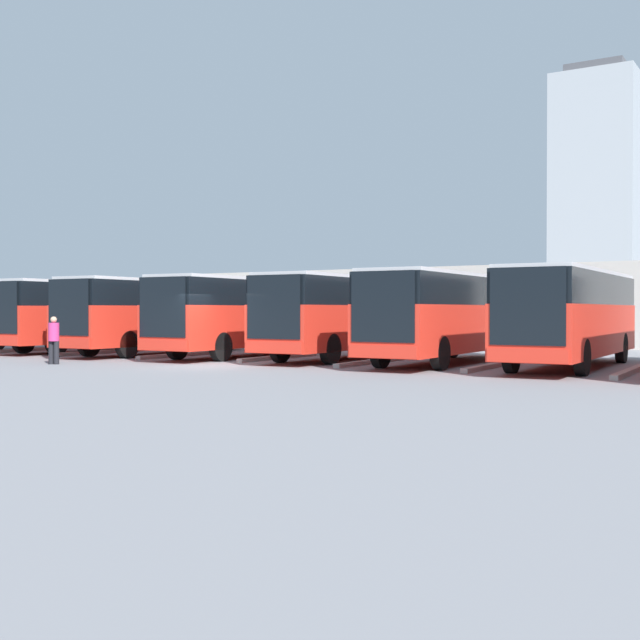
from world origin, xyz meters
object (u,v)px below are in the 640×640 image
Objects in this scene: bus_3 at (348,313)px; bus_4 at (249,313)px; bus_1 at (571,314)px; bus_2 at (447,313)px; bus_5 at (163,313)px; bus_6 at (96,313)px; bus_7 at (37,312)px; pedestrian at (54,339)px.

bus_4 is (4.39, 0.68, 0.00)m from bus_3.
bus_2 is (4.39, 0.17, 0.00)m from bus_1.
bus_4 is 1.00× the size of bus_5.
bus_6 is at bearing -0.44° from bus_2.
bus_3 is at bearing -3.95° from bus_1.
bus_3 and bus_7 have the same top height.
bus_4 is 8.23m from pedestrian.
bus_1 and bus_4 have the same top height.
bus_2 and bus_6 have the same top height.
bus_2 is at bearing 0.50° from bus_1.
bus_2 and bus_7 have the same top height.
bus_7 is at bearing -54.37° from pedestrian.
bus_7 is 12.77m from pedestrian.
bus_4 is (13.18, 0.34, 0.00)m from bus_1.
bus_3 is 1.00× the size of bus_4.
bus_3 is 1.00× the size of bus_5.
bus_4 is 6.43× the size of pedestrian.
bus_4 is 1.00× the size of bus_7.
bus_5 is at bearing -96.41° from pedestrian.
bus_2 is 21.96m from bus_7.
bus_5 reaches higher than pedestrian.
bus_2 and bus_5 have the same top height.
pedestrian is (-1.48, 7.20, -0.89)m from bus_5.
bus_1 is at bearing -179.50° from bus_2.
bus_5 is at bearing 5.57° from bus_3.
bus_1 is 1.00× the size of bus_3.
bus_6 reaches higher than pedestrian.
bus_6 is at bearing -0.21° from bus_4.
bus_2 is at bearing 178.94° from bus_7.
bus_6 is 1.00× the size of bus_7.
bus_3 is 13.21m from bus_6.
bus_6 and bus_7 have the same top height.
bus_3 is at bearing -8.37° from bus_2.
bus_4 is 8.79m from bus_6.
bus_5 is (17.57, 0.79, 0.00)m from bus_1.
bus_2 and bus_4 have the same top height.
bus_3 and bus_5 have the same top height.
bus_1 is 1.00× the size of bus_7.
bus_1 is at bearing -171.62° from pedestrian.
bus_5 is (8.78, 1.13, 0.00)m from bus_3.
bus_3 is at bearing -173.01° from bus_4.
pedestrian is at bearing 46.98° from bus_3.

